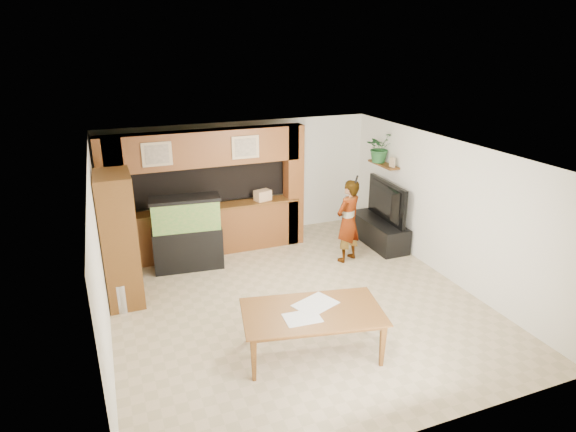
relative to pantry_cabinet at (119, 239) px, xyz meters
name	(u,v)px	position (x,y,z in m)	size (l,w,h in m)	color
floor	(295,301)	(2.70, -1.09, -1.13)	(6.50, 6.50, 0.00)	tan
ceiling	(296,153)	(2.70, -1.09, 1.47)	(6.50, 6.50, 0.00)	white
wall_back	(240,180)	(2.70, 2.16, 0.17)	(6.00, 6.00, 0.00)	white
wall_left	(100,259)	(-0.30, -1.09, 0.17)	(6.50, 6.50, 0.00)	white
wall_right	(445,209)	(5.70, -1.09, 0.17)	(6.50, 6.50, 0.00)	white
partition	(204,192)	(1.75, 1.54, 0.18)	(4.20, 0.99, 2.60)	brown
wall_clock	(96,199)	(-0.27, -0.09, 0.77)	(0.05, 0.25, 0.25)	black
wall_shelf	(383,164)	(5.55, 0.86, 0.57)	(0.25, 0.90, 0.04)	brown
pantry_cabinet	(119,239)	(0.00, 0.00, 0.00)	(0.56, 0.92, 2.26)	brown
trash_can	(121,297)	(-0.09, -0.34, -0.88)	(0.27, 0.27, 0.50)	#B2B2B7
aquarium	(187,234)	(1.24, 0.86, -0.42)	(1.32, 0.49, 1.46)	black
tv_stand	(378,232)	(5.35, 0.56, -0.86)	(0.60, 1.63, 0.54)	black
television	(380,201)	(5.35, 0.56, -0.16)	(1.49, 0.20, 0.86)	black
photo_frame	(392,162)	(5.55, 0.52, 0.69)	(0.03, 0.15, 0.21)	tan
potted_plant	(380,147)	(5.52, 1.01, 0.92)	(0.59, 0.51, 0.65)	#245A2B
person	(348,221)	(4.30, 0.05, -0.28)	(0.62, 0.41, 1.69)	tan
microphone	(356,179)	(4.35, -0.11, 0.62)	(0.04, 0.04, 0.17)	black
dining_table	(313,334)	(2.37, -2.59, -0.78)	(1.96, 1.09, 0.69)	brown
newspaper_a	(315,304)	(2.49, -2.40, -0.44)	(0.59, 0.43, 0.01)	silver
newspaper_b	(302,318)	(2.17, -2.66, -0.44)	(0.49, 0.36, 0.01)	silver
counter_box	(263,195)	(2.95, 1.36, 0.02)	(0.33, 0.22, 0.22)	tan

